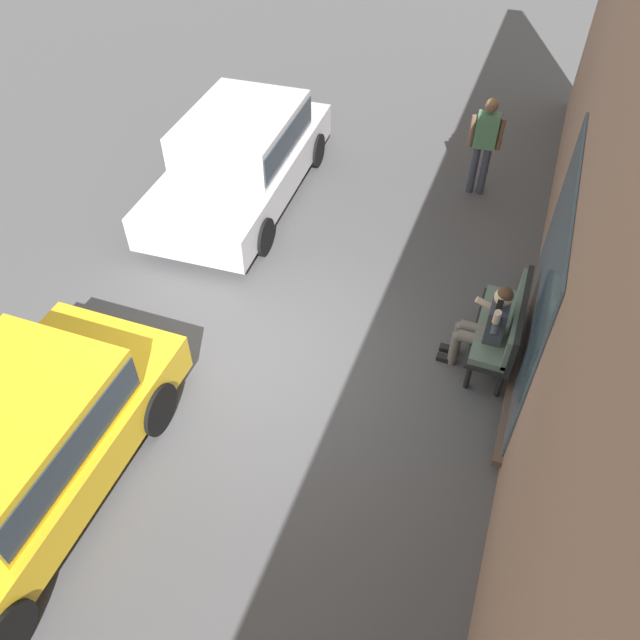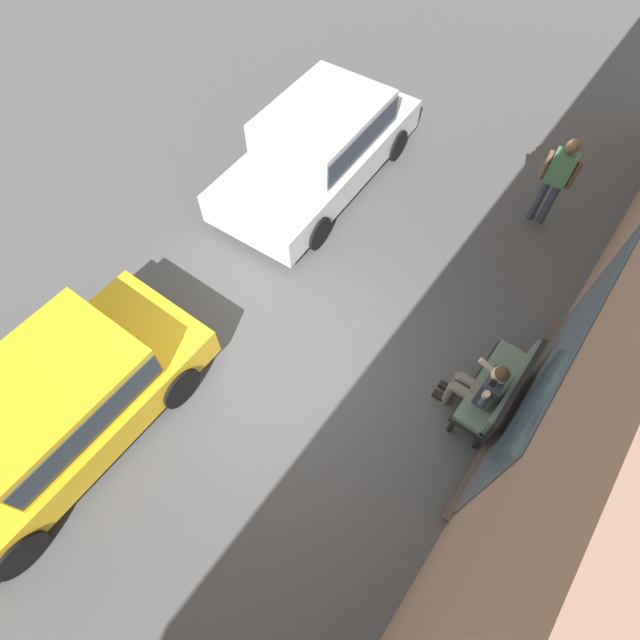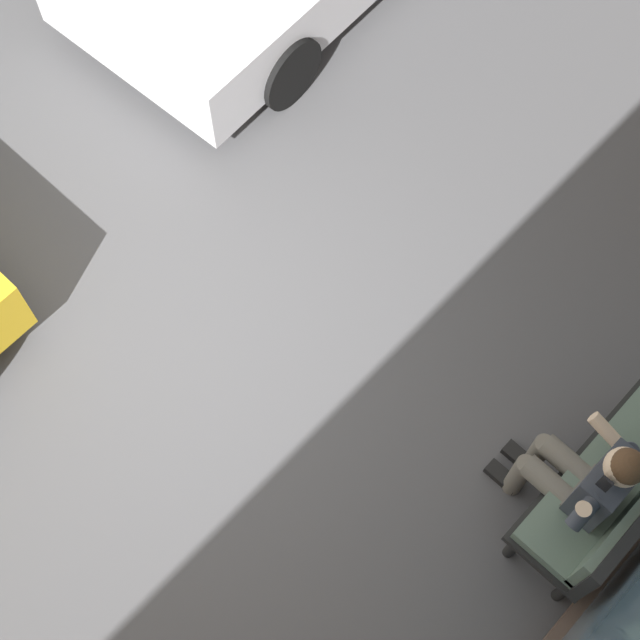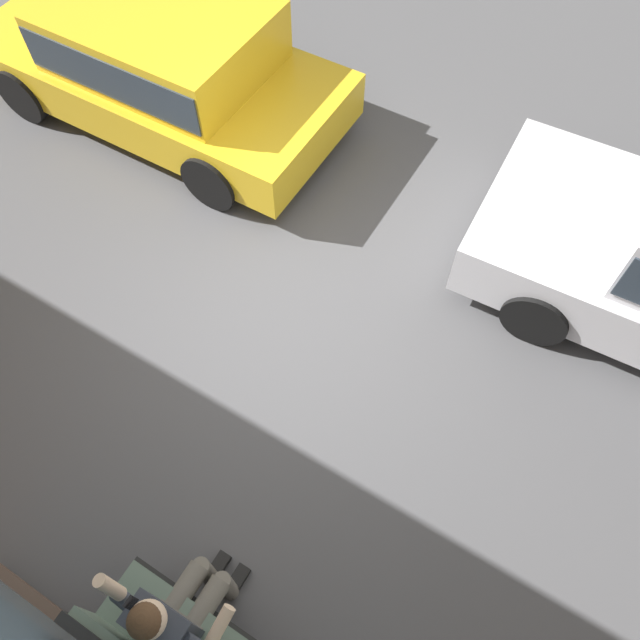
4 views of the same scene
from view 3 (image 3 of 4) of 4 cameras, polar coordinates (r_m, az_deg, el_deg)
name	(u,v)px [view 3 (image 3 of 4)]	position (r m, az deg, el deg)	size (l,w,h in m)	color
ground_plane	(175,343)	(6.93, -8.45, -1.33)	(60.00, 60.00, 0.00)	#4C4C4F
bench	(633,484)	(6.19, 17.74, -9.08)	(1.49, 0.55, 1.02)	black
person_on_phone	(585,479)	(5.98, 15.18, -8.95)	(0.73, 0.74, 1.36)	#6B665B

